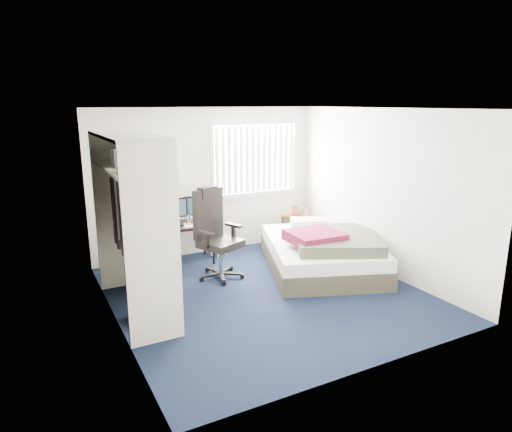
{
  "coord_description": "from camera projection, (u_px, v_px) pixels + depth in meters",
  "views": [
    {
      "loc": [
        -2.86,
        -5.15,
        2.58
      ],
      "look_at": [
        0.05,
        0.4,
        1.01
      ],
      "focal_mm": 32.0,
      "sensor_mm": 36.0,
      "label": 1
    }
  ],
  "objects": [
    {
      "name": "desk",
      "position": [
        172.0,
        222.0,
        7.33
      ],
      "size": [
        1.39,
        0.71,
        1.12
      ],
      "color": "black",
      "rests_on": "ground"
    },
    {
      "name": "pine_box",
      "position": [
        148.0,
        308.0,
        5.54
      ],
      "size": [
        0.43,
        0.35,
        0.29
      ],
      "primitive_type": "cube",
      "rotation": [
        0.0,
        0.0,
        -0.14
      ],
      "color": "#A48F52",
      "rests_on": "ground"
    },
    {
      "name": "bed",
      "position": [
        322.0,
        251.0,
        7.19
      ],
      "size": [
        2.29,
        2.6,
        0.71
      ],
      "color": "#3B362A",
      "rests_on": "ground"
    },
    {
      "name": "closet",
      "position": [
        134.0,
        207.0,
        5.48
      ],
      "size": [
        0.64,
        1.84,
        2.22
      ],
      "color": "beige",
      "rests_on": "ground"
    },
    {
      "name": "ground",
      "position": [
        266.0,
        293.0,
        6.34
      ],
      "size": [
        4.2,
        4.2,
        0.0
      ],
      "primitive_type": "plane",
      "color": "black",
      "rests_on": "ground"
    },
    {
      "name": "window_assembly",
      "position": [
        255.0,
        159.0,
        8.11
      ],
      "size": [
        1.72,
        0.09,
        1.32
      ],
      "color": "white",
      "rests_on": "ground"
    },
    {
      "name": "office_chair",
      "position": [
        216.0,
        243.0,
        6.84
      ],
      "size": [
        0.84,
        0.84,
        1.37
      ],
      "color": "black",
      "rests_on": "ground"
    },
    {
      "name": "room_shell",
      "position": [
        267.0,
        186.0,
        5.97
      ],
      "size": [
        4.2,
        4.2,
        4.2
      ],
      "color": "silver",
      "rests_on": "ground"
    },
    {
      "name": "footstool",
      "position": [
        219.0,
        245.0,
        7.87
      ],
      "size": [
        0.35,
        0.32,
        0.23
      ],
      "color": "white",
      "rests_on": "ground"
    },
    {
      "name": "nightstand",
      "position": [
        300.0,
        219.0,
        8.61
      ],
      "size": [
        0.56,
        0.78,
        0.67
      ],
      "color": "brown",
      "rests_on": "ground"
    }
  ]
}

